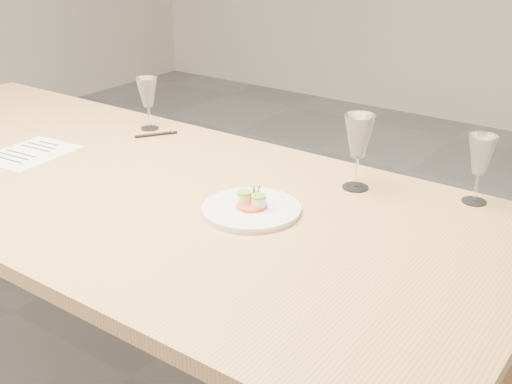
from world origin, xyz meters
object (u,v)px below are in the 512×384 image
Objects in this scene: recipe_sheet at (30,153)px; wine_glass_0 at (147,93)px; wine_glass_1 at (359,138)px; wine_glass_2 at (481,156)px; dinner_plate at (252,208)px; ballpoint_pen at (156,134)px; dining_table at (113,195)px.

wine_glass_0 is at bearing 66.52° from recipe_sheet.
wine_glass_1 reaches higher than recipe_sheet.
wine_glass_2 reaches higher than wine_glass_0.
dinner_plate is 1.37× the size of wine_glass_2.
dinner_plate is at bearing -81.98° from ballpoint_pen.
ballpoint_pen is (-0.63, 0.30, -0.01)m from dinner_plate.
wine_glass_2 reaches higher than ballpoint_pen.
wine_glass_0 reaches higher than dinner_plate.
dinner_plate reaches higher than ballpoint_pen.
dinner_plate is 1.98× the size of ballpoint_pen.
ballpoint_pen is 0.70× the size of wine_glass_0.
recipe_sheet is at bearing -108.11° from wine_glass_0.
dinner_plate is at bearing -115.35° from wine_glass_1.
dining_table is at bearing -176.06° from dinner_plate.
dinner_plate is (0.49, 0.03, 0.08)m from dining_table.
wine_glass_1 is 0.32m from wine_glass_2.
wine_glass_0 is at bearing 176.93° from wine_glass_1.
dinner_plate is at bearing -138.02° from wine_glass_2.
dinner_plate is 1.39× the size of wine_glass_0.
ballpoint_pen is at bearing -30.59° from wine_glass_0.
ballpoint_pen is 0.78m from wine_glass_1.
wine_glass_1 reaches higher than dining_table.
dining_table is 0.75m from wine_glass_1.
recipe_sheet is (-0.84, -0.06, -0.01)m from dinner_plate.
recipe_sheet is 0.45m from wine_glass_0.
dinner_plate is 0.61m from wine_glass_2.
wine_glass_2 is (1.28, 0.46, 0.13)m from recipe_sheet.
wine_glass_0 is 1.15m from wine_glass_2.
wine_glass_1 is at bearing 14.93° from recipe_sheet.
dining_table is 18.61× the size of ballpoint_pen.
wine_glass_1 is at bearing -56.55° from ballpoint_pen.
wine_glass_2 is (0.93, 0.43, 0.20)m from dining_table.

